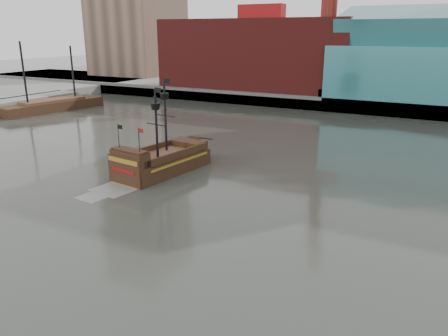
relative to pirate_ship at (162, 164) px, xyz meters
The scene contains 5 objects.
ground 19.70m from the pirate_ship, 61.16° to the right, with size 400.00×400.00×0.00m, color #2C2E28.
promenade_far 75.36m from the pirate_ship, 82.76° to the left, with size 220.00×60.00×2.00m, color slate.
seawall 46.25m from the pirate_ship, 78.16° to the left, with size 220.00×1.00×2.60m, color #4C4C49.
pirate_ship is the anchor object (origin of this frame).
docked_vessel 45.77m from the pirate_ship, 152.21° to the left, with size 7.55×20.22×13.44m.
Camera 1 is at (17.26, -18.97, 14.36)m, focal length 35.00 mm.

